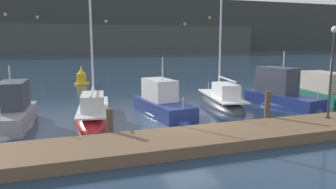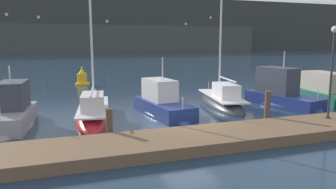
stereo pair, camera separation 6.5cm
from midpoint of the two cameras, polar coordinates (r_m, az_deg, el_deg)
name	(u,v)px [view 1 (the left image)]	position (r m, az deg, el deg)	size (l,w,h in m)	color
ground_plane	(190,129)	(15.80, 3.68, -6.06)	(400.00, 400.00, 0.00)	#1E3347
dock	(212,138)	(13.75, 7.45, -7.52)	(30.11, 2.80, 0.45)	brown
mooring_pile_1	(110,125)	(13.97, -10.23, -5.29)	(0.28, 0.28, 1.40)	#4C3D2D
mooring_pile_2	(267,108)	(16.97, 16.82, -2.33)	(0.28, 0.28, 1.74)	#4C3D2D
motorboat_berth_2	(13,117)	(17.91, -25.48, -3.62)	(2.33, 5.25, 3.46)	gray
sailboat_berth_3	(94,115)	(18.29, -12.89, -3.58)	(2.88, 7.22, 10.98)	red
motorboat_berth_4	(163,108)	(18.68, -1.03, -2.38)	(2.54, 5.60, 3.77)	navy
sailboat_berth_5	(222,103)	(21.53, 9.23, -1.55)	(3.13, 6.91, 8.40)	#2D3338
motorboat_berth_6	(281,99)	(22.47, 19.07, -0.76)	(3.04, 6.09, 4.18)	navy
motorboat_berth_7	(328,97)	(24.95, 26.09, -0.41)	(3.16, 7.06, 3.64)	#195647
channel_buoy	(82,78)	(32.36, -14.88, 2.74)	(1.35, 1.35, 1.71)	gold
dock_lamppost	(333,58)	(17.50, 26.64, 5.70)	(0.32, 0.32, 4.43)	#2D2D33
hillside_backdrop	(65,26)	(118.20, -17.54, 11.25)	(240.00, 23.00, 19.08)	#333833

